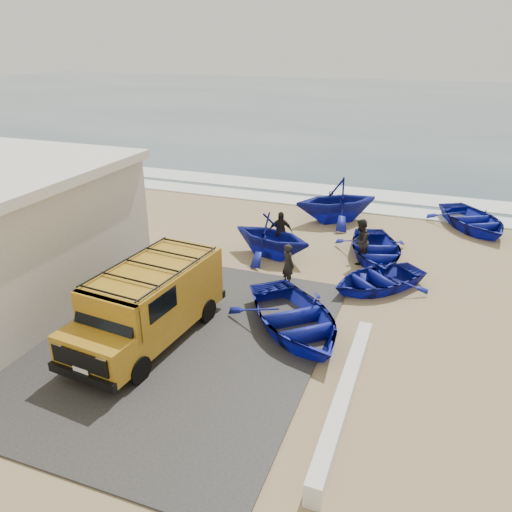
% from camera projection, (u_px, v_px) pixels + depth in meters
% --- Properties ---
extents(ground, '(160.00, 160.00, 0.00)m').
position_uv_depth(ground, '(206.00, 309.00, 15.82)').
color(ground, '#A0865D').
extents(slab, '(12.00, 10.00, 0.05)m').
position_uv_depth(slab, '(115.00, 328.00, 14.73)').
color(slab, '#373432').
rests_on(slab, ground).
extents(ocean, '(180.00, 88.00, 0.01)m').
position_uv_depth(ocean, '(396.00, 105.00, 63.89)').
color(ocean, '#385166').
rests_on(ocean, ground).
extents(surf_line, '(180.00, 1.60, 0.06)m').
position_uv_depth(surf_line, '(306.00, 201.00, 26.11)').
color(surf_line, white).
rests_on(surf_line, ground).
extents(surf_wash, '(180.00, 2.20, 0.04)m').
position_uv_depth(surf_wash, '(317.00, 189.00, 28.26)').
color(surf_wash, white).
rests_on(surf_wash, ground).
extents(parapet, '(0.35, 6.00, 0.55)m').
position_uv_depth(parapet, '(345.00, 396.00, 11.53)').
color(parapet, silver).
rests_on(parapet, ground).
extents(van, '(2.50, 5.31, 2.20)m').
position_uv_depth(van, '(149.00, 301.00, 13.81)').
color(van, '#B27E1A').
rests_on(van, ground).
extents(boat_near_left, '(5.26, 5.40, 0.91)m').
position_uv_depth(boat_near_left, '(294.00, 318.00, 14.42)').
color(boat_near_left, '#131D9B').
rests_on(boat_near_left, ground).
extents(boat_near_right, '(4.22, 4.26, 0.72)m').
position_uv_depth(boat_near_right, '(377.00, 279.00, 16.95)').
color(boat_near_right, '#131D9B').
rests_on(boat_near_right, ground).
extents(boat_mid_left, '(3.96, 3.64, 1.75)m').
position_uv_depth(boat_mid_left, '(271.00, 235.00, 19.28)').
color(boat_mid_left, '#131D9B').
rests_on(boat_mid_left, ground).
extents(boat_mid_right, '(3.87, 4.64, 0.83)m').
position_uv_depth(boat_mid_right, '(375.00, 249.00, 19.20)').
color(boat_mid_right, '#131D9B').
rests_on(boat_mid_right, ground).
extents(boat_far_left, '(5.14, 5.01, 2.06)m').
position_uv_depth(boat_far_left, '(336.00, 200.00, 22.97)').
color(boat_far_left, '#131D9B').
rests_on(boat_far_left, ground).
extents(boat_far_right, '(4.73, 5.20, 0.88)m').
position_uv_depth(boat_far_right, '(473.00, 220.00, 22.26)').
color(boat_far_right, '#131D9B').
rests_on(boat_far_right, ground).
extents(fisherman_front, '(0.66, 0.61, 1.51)m').
position_uv_depth(fisherman_front, '(288.00, 265.00, 17.09)').
color(fisherman_front, black).
rests_on(fisherman_front, ground).
extents(fisherman_middle, '(0.80, 0.95, 1.74)m').
position_uv_depth(fisherman_middle, '(360.00, 242.00, 18.69)').
color(fisherman_middle, black).
rests_on(fisherman_middle, ground).
extents(fisherman_back, '(1.05, 0.65, 1.66)m').
position_uv_depth(fisherman_back, '(280.00, 232.00, 19.76)').
color(fisherman_back, black).
rests_on(fisherman_back, ground).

